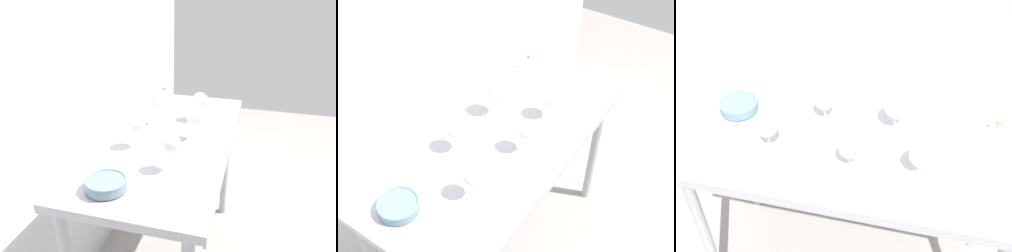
{
  "view_description": "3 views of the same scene",
  "coord_description": "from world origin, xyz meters",
  "views": [
    {
      "loc": [
        -1.57,
        -0.45,
        1.68
      ],
      "look_at": [
        0.07,
        0.02,
        0.93
      ],
      "focal_mm": 36.57,
      "sensor_mm": 36.0,
      "label": 1
    },
    {
      "loc": [
        -1.15,
        -0.82,
        2.31
      ],
      "look_at": [
        0.07,
        -0.0,
        0.94
      ],
      "focal_mm": 45.87,
      "sensor_mm": 36.0,
      "label": 2
    },
    {
      "loc": [
        0.26,
        -1.25,
        2.18
      ],
      "look_at": [
        -0.03,
        0.0,
        0.99
      ],
      "focal_mm": 46.94,
      "sensor_mm": 36.0,
      "label": 3
    }
  ],
  "objects": [
    {
      "name": "steel_counter",
      "position": [
        0.0,
        -0.01,
        0.79
      ],
      "size": [
        1.4,
        0.65,
        0.9
      ],
      "color": "#A4A4A9",
      "rests_on": "ground_plane"
    },
    {
      "name": "wine_glass_near_right",
      "position": [
        0.29,
        -0.12,
        1.02
      ],
      "size": [
        0.09,
        0.09,
        0.17
      ],
      "color": "white",
      "rests_on": "steel_counter"
    },
    {
      "name": "wine_glass_far_left",
      "position": [
        -0.14,
        0.11,
        1.02
      ],
      "size": [
        0.09,
        0.09,
        0.17
      ],
      "color": "white",
      "rests_on": "steel_counter"
    },
    {
      "name": "decanter_funnel",
      "position": [
        0.57,
        0.19,
        0.94
      ],
      "size": [
        0.11,
        0.11,
        0.12
      ],
      "color": "silver",
      "rests_on": "steel_counter"
    },
    {
      "name": "tasting_bowl",
      "position": [
        -0.54,
        0.1,
        0.93
      ],
      "size": [
        0.17,
        0.17,
        0.05
      ],
      "color": "#DBCC66",
      "rests_on": "steel_counter"
    },
    {
      "name": "wine_glass_near_center",
      "position": [
        0.02,
        -0.14,
        1.02
      ],
      "size": [
        0.09,
        0.09,
        0.17
      ],
      "color": "white",
      "rests_on": "steel_counter"
    },
    {
      "name": "back_wall",
      "position": [
        0.0,
        0.49,
        1.3
      ],
      "size": [
        3.8,
        0.04,
        2.6
      ],
      "primitive_type": "cube",
      "color": "silver",
      "rests_on": "ground_plane"
    },
    {
      "name": "wine_glass_far_right",
      "position": [
        0.16,
        0.11,
        1.03
      ],
      "size": [
        0.1,
        0.1,
        0.19
      ],
      "color": "white",
      "rests_on": "steel_counter"
    },
    {
      "name": "wine_glass_near_left",
      "position": [
        -0.32,
        -0.11,
        1.02
      ],
      "size": [
        0.08,
        0.08,
        0.17
      ],
      "color": "white",
      "rests_on": "steel_counter"
    },
    {
      "name": "tasting_sheet_upper",
      "position": [
        0.42,
        -0.01,
        0.9
      ],
      "size": [
        0.29,
        0.31,
        0.0
      ],
      "primitive_type": "cube",
      "rotation": [
        0.0,
        0.0,
        0.63
      ],
      "color": "white",
      "rests_on": "steel_counter"
    }
  ]
}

